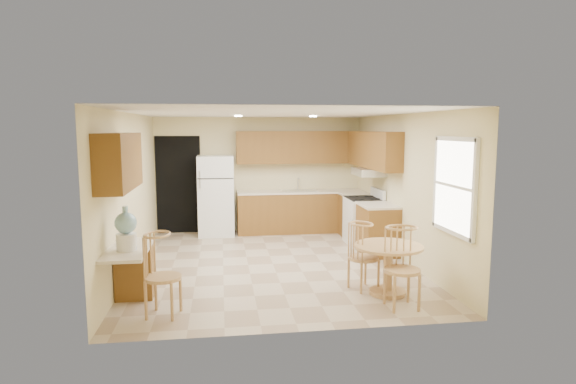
{
  "coord_description": "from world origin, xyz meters",
  "views": [
    {
      "loc": [
        -0.83,
        -7.8,
        2.25
      ],
      "look_at": [
        0.3,
        0.3,
        1.17
      ],
      "focal_mm": 30.0,
      "sensor_mm": 36.0,
      "label": 1
    }
  ],
  "objects": [
    {
      "name": "chair_table_a",
      "position": [
        1.13,
        -1.53,
        0.58
      ],
      "size": [
        0.42,
        0.54,
        0.94
      ],
      "rotation": [
        0.0,
        0.0,
        -1.22
      ],
      "color": "tan",
      "rests_on": "floor"
    },
    {
      "name": "sink",
      "position": [
        0.85,
        2.45,
        0.91
      ],
      "size": [
        0.78,
        0.44,
        0.01
      ],
      "primitive_type": "cube",
      "color": "silver",
      "rests_on": "counter_back"
    },
    {
      "name": "counter_right_a",
      "position": [
        1.95,
        1.85,
        0.89
      ],
      "size": [
        0.63,
        0.59,
        0.04
      ],
      "primitive_type": "cube",
      "color": "beige",
      "rests_on": "base_cab_right_a"
    },
    {
      "name": "counter_back",
      "position": [
        0.88,
        2.45,
        0.89
      ],
      "size": [
        2.75,
        0.63,
        0.04
      ],
      "primitive_type": "cube",
      "color": "beige",
      "rests_on": "base_cab_back"
    },
    {
      "name": "wall_front",
      "position": [
        0.0,
        -2.75,
        1.25
      ],
      "size": [
        4.5,
        0.02,
        2.5
      ],
      "primitive_type": "cube",
      "color": "beige",
      "rests_on": "floor"
    },
    {
      "name": "floor",
      "position": [
        0.0,
        0.0,
        0.0
      ],
      "size": [
        5.5,
        5.5,
        0.0
      ],
      "primitive_type": "plane",
      "color": "tan",
      "rests_on": "ground"
    },
    {
      "name": "wall_right",
      "position": [
        2.25,
        0.0,
        1.25
      ],
      "size": [
        0.02,
        5.5,
        2.5
      ],
      "primitive_type": "cube",
      "color": "beige",
      "rests_on": "floor"
    },
    {
      "name": "dining_table",
      "position": [
        1.4,
        -1.69,
        0.45
      ],
      "size": [
        0.93,
        0.93,
        0.69
      ],
      "rotation": [
        0.0,
        0.0,
        -0.4
      ],
      "color": "tan",
      "rests_on": "floor"
    },
    {
      "name": "wall_left",
      "position": [
        -2.25,
        0.0,
        1.25
      ],
      "size": [
        0.02,
        5.5,
        2.5
      ],
      "primitive_type": "cube",
      "color": "beige",
      "rests_on": "floor"
    },
    {
      "name": "can_light_a",
      "position": [
        -0.5,
        1.2,
        2.48
      ],
      "size": [
        0.14,
        0.14,
        0.02
      ],
      "primitive_type": "cylinder",
      "color": "white",
      "rests_on": "ceiling"
    },
    {
      "name": "base_cab_right_a",
      "position": [
        1.95,
        1.85,
        0.43
      ],
      "size": [
        0.6,
        0.59,
        0.87
      ],
      "primitive_type": "cube",
      "color": "brown",
      "rests_on": "floor"
    },
    {
      "name": "wall_back",
      "position": [
        0.0,
        2.75,
        1.25
      ],
      "size": [
        4.5,
        0.02,
        2.5
      ],
      "primitive_type": "cube",
      "color": "beige",
      "rests_on": "floor"
    },
    {
      "name": "chair_table_b",
      "position": [
        1.4,
        -2.3,
        0.62
      ],
      "size": [
        0.45,
        0.45,
        1.02
      ],
      "rotation": [
        0.0,
        0.0,
        3.17
      ],
      "color": "tan",
      "rests_on": "floor"
    },
    {
      "name": "refrigerator",
      "position": [
        -0.95,
        2.4,
        0.85
      ],
      "size": [
        0.75,
        0.73,
        1.69
      ],
      "color": "white",
      "rests_on": "floor"
    },
    {
      "name": "base_cab_back",
      "position": [
        0.88,
        2.45,
        0.43
      ],
      "size": [
        2.75,
        0.6,
        0.87
      ],
      "primitive_type": "cube",
      "color": "brown",
      "rests_on": "floor"
    },
    {
      "name": "window",
      "position": [
        2.23,
        -1.85,
        1.5
      ],
      "size": [
        0.06,
        1.12,
        1.3
      ],
      "color": "white",
      "rests_on": "wall_right"
    },
    {
      "name": "upper_cab_right",
      "position": [
        2.08,
        1.21,
        1.85
      ],
      "size": [
        0.33,
        2.42,
        0.7
      ],
      "primitive_type": "cube",
      "color": "brown",
      "rests_on": "wall_right"
    },
    {
      "name": "range_hood",
      "position": [
        2.0,
        1.18,
        1.42
      ],
      "size": [
        0.5,
        0.76,
        0.14
      ],
      "primitive_type": "cube",
      "color": "silver",
      "rests_on": "upper_cab_right"
    },
    {
      "name": "water_crock",
      "position": [
        -2.0,
        -1.81,
        1.02
      ],
      "size": [
        0.26,
        0.26,
        0.55
      ],
      "color": "white",
      "rests_on": "desk_top"
    },
    {
      "name": "can_light_b",
      "position": [
        0.9,
        1.2,
        2.48
      ],
      "size": [
        0.14,
        0.14,
        0.02
      ],
      "primitive_type": "cylinder",
      "color": "white",
      "rests_on": "ceiling"
    },
    {
      "name": "counter_right_b",
      "position": [
        1.95,
        0.4,
        0.89
      ],
      "size": [
        0.63,
        0.8,
        0.04
      ],
      "primitive_type": "cube",
      "color": "beige",
      "rests_on": "base_cab_right_b"
    },
    {
      "name": "chair_desk",
      "position": [
        -1.55,
        -2.15,
        0.61
      ],
      "size": [
        0.44,
        0.58,
        1.0
      ],
      "rotation": [
        0.0,
        0.0,
        -1.81
      ],
      "color": "tan",
      "rests_on": "floor"
    },
    {
      "name": "stove",
      "position": [
        1.92,
        1.18,
        0.47
      ],
      "size": [
        0.65,
        0.76,
        1.09
      ],
      "color": "white",
      "rests_on": "floor"
    },
    {
      "name": "base_cab_right_b",
      "position": [
        1.95,
        0.4,
        0.43
      ],
      "size": [
        0.6,
        0.8,
        0.87
      ],
      "primitive_type": "cube",
      "color": "brown",
      "rests_on": "floor"
    },
    {
      "name": "desk_top",
      "position": [
        -2.0,
        -1.7,
        0.75
      ],
      "size": [
        0.5,
        1.2,
        0.04
      ],
      "primitive_type": "cube",
      "color": "beige",
      "rests_on": "desk_pedestal"
    },
    {
      "name": "desk_pedestal",
      "position": [
        -2.0,
        -1.32,
        0.36
      ],
      "size": [
        0.48,
        0.42,
        0.72
      ],
      "primitive_type": "cube",
      "color": "brown",
      "rests_on": "floor"
    },
    {
      "name": "doorway",
      "position": [
        -1.75,
        2.73,
        1.05
      ],
      "size": [
        0.9,
        0.02,
        2.1
      ],
      "primitive_type": "cube",
      "color": "black",
      "rests_on": "floor"
    },
    {
      "name": "upper_cab_back",
      "position": [
        0.88,
        2.58,
        1.85
      ],
      "size": [
        2.75,
        0.33,
        0.7
      ],
      "primitive_type": "cube",
      "color": "brown",
      "rests_on": "wall_back"
    },
    {
      "name": "upper_cab_left",
      "position": [
        -2.08,
        -1.6,
        1.85
      ],
      "size": [
        0.33,
        1.4,
        0.7
      ],
      "primitive_type": "cube",
      "color": "brown",
      "rests_on": "wall_left"
    },
    {
      "name": "ceiling",
      "position": [
        0.0,
        0.0,
        2.5
      ],
      "size": [
        4.5,
        5.5,
        0.02
      ],
      "primitive_type": "cube",
      "color": "white",
      "rests_on": "wall_back"
    }
  ]
}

